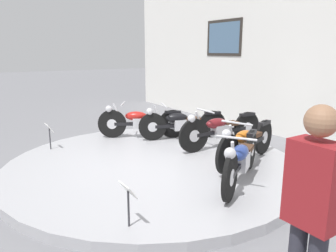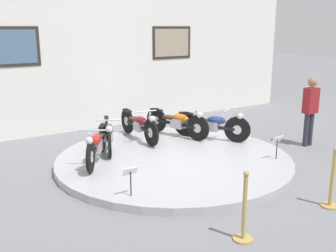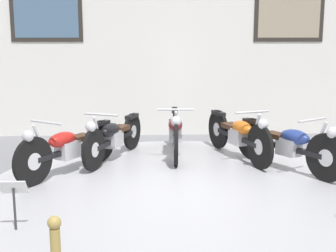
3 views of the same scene
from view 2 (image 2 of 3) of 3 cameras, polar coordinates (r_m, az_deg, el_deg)
name	(u,v)px [view 2 (image 2 of 3)]	position (r m, az deg, el deg)	size (l,w,h in m)	color
ground_plane	(174,163)	(8.63, 0.85, -5.33)	(60.00, 60.00, 0.00)	slate
display_platform	(174,159)	(8.61, 0.85, -4.87)	(5.08, 5.08, 0.15)	#ADADB2
back_wall	(100,52)	(11.56, -9.91, 10.52)	(14.00, 0.22, 4.36)	white
motorcycle_red	(97,144)	(8.28, -10.33, -2.58)	(1.13, 1.69, 0.79)	black
motorcycle_black	(108,133)	(9.11, -8.70, -1.02)	(0.80, 1.83, 0.78)	black
motorcycle_maroon	(139,124)	(9.75, -4.20, 0.25)	(0.54, 2.01, 0.80)	black
motorcycle_orange	(178,122)	(10.01, 1.39, 0.63)	(0.71, 1.92, 0.80)	black
motorcycle_blue	(212,124)	(9.81, 6.47, 0.25)	(1.10, 1.72, 0.80)	black
info_placard_front_left	(131,175)	(6.55, -5.45, -7.09)	(0.26, 0.11, 0.51)	#333338
info_placard_front_centre	(277,142)	(8.62, 15.56, -2.30)	(0.26, 0.11, 0.51)	#333338
visitor_standing	(310,107)	(10.21, 19.95, 2.55)	(0.36, 0.23, 1.71)	#2D2D38
stanchion_post_left_of_entry	(244,217)	(5.63, 10.97, -12.90)	(0.28, 0.28, 1.02)	tan
stanchion_post_right_of_entry	(331,187)	(7.01, 22.63, -8.20)	(0.28, 0.28, 1.02)	tan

